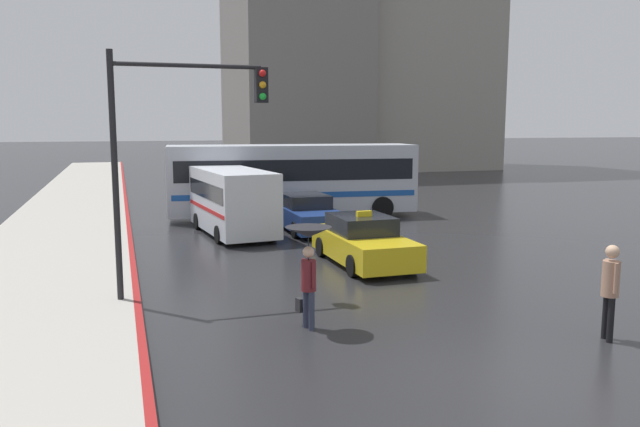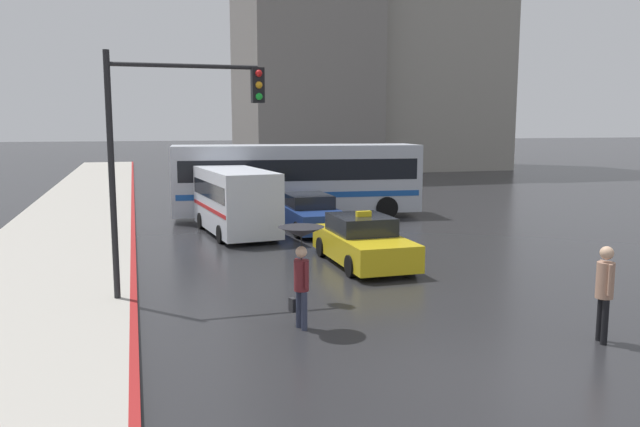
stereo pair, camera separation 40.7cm
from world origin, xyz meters
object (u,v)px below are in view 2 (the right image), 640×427
(taxi, at_px, (363,242))
(pedestrian_man, at_px, (605,285))
(traffic_light, at_px, (174,130))
(ambulance_van, at_px, (235,198))
(city_bus, at_px, (297,177))
(sedan_red, at_px, (309,214))
(pedestrian_with_umbrella, at_px, (301,250))

(taxi, relative_size, pedestrian_man, 2.39)
(taxi, bearing_deg, traffic_light, 22.74)
(pedestrian_man, xyz_separation_m, traffic_light, (-7.36, 5.25, 2.82))
(ambulance_van, distance_m, traffic_light, 9.12)
(traffic_light, bearing_deg, city_bus, 63.40)
(sedan_red, relative_size, pedestrian_man, 2.58)
(taxi, relative_size, city_bus, 0.41)
(ambulance_van, height_order, pedestrian_with_umbrella, ambulance_van)
(ambulance_van, xyz_separation_m, pedestrian_man, (4.72, -13.59, -0.23))
(pedestrian_man, bearing_deg, taxi, -146.91)
(ambulance_van, relative_size, pedestrian_with_umbrella, 2.68)
(pedestrian_with_umbrella, xyz_separation_m, traffic_light, (-2.18, 2.87, 2.33))
(ambulance_van, xyz_separation_m, city_bus, (3.26, 3.44, 0.42))
(taxi, relative_size, ambulance_van, 0.79)
(sedan_red, bearing_deg, taxi, 89.17)
(pedestrian_man, bearing_deg, pedestrian_with_umbrella, -96.20)
(pedestrian_with_umbrella, height_order, traffic_light, traffic_light)
(taxi, height_order, sedan_red, taxi)
(taxi, xyz_separation_m, city_bus, (0.49, 9.51, 1.11))
(sedan_red, bearing_deg, pedestrian_with_umbrella, 73.57)
(sedan_red, height_order, pedestrian_with_umbrella, pedestrian_with_umbrella)
(taxi, distance_m, sedan_red, 6.10)
(ambulance_van, bearing_deg, pedestrian_with_umbrella, 81.73)
(sedan_red, distance_m, city_bus, 3.62)
(sedan_red, bearing_deg, ambulance_van, 0.43)
(city_bus, bearing_deg, traffic_light, -20.92)
(ambulance_van, bearing_deg, taxi, 108.53)
(pedestrian_with_umbrella, bearing_deg, ambulance_van, -17.58)
(pedestrian_man, bearing_deg, city_bus, -156.58)
(taxi, height_order, traffic_light, traffic_light)
(ambulance_van, distance_m, city_bus, 4.75)
(ambulance_van, distance_m, pedestrian_man, 14.39)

